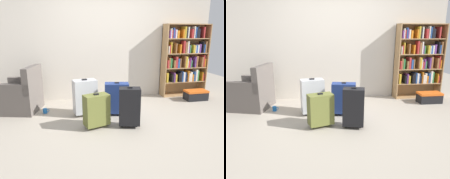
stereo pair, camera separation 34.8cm
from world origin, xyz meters
The scene contains 10 objects.
ground_plane centered at (0.00, 0.00, 0.00)m, with size 9.01×9.01×0.00m, color #9E9384.
back_wall centered at (0.00, 1.71, 1.30)m, with size 5.15×0.10×2.60m, color beige.
bookshelf centered at (1.92, 1.50, 0.91)m, with size 1.10×0.31×1.71m.
armchair centered at (-1.77, 1.12, 0.32)m, with size 0.85×0.85×0.90m.
mug centered at (-1.33, 0.88, 0.05)m, with size 0.12×0.08×0.10m.
storage_box centered at (2.02, 1.04, 0.12)m, with size 0.51×0.28×0.23m.
suitcase_olive centered at (-0.43, 0.05, 0.30)m, with size 0.45×0.33×0.58m.
suitcase_navy_blue centered at (0.02, 0.54, 0.33)m, with size 0.48×0.31×0.63m.
suitcase_silver centered at (-0.57, 0.64, 0.36)m, with size 0.46×0.33×0.70m.
suitcase_black centered at (0.10, -0.04, 0.36)m, with size 0.38×0.29×0.69m.
Camera 2 is at (-0.52, -3.26, 1.54)m, focal length 34.29 mm.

